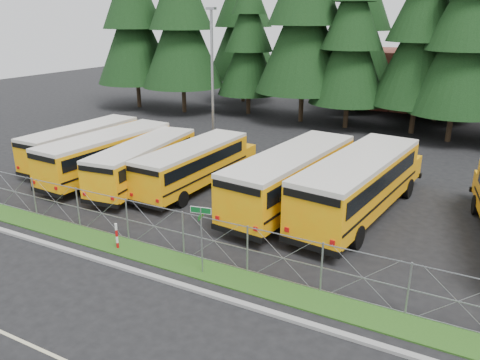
% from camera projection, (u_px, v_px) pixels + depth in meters
% --- Properties ---
extents(ground, '(120.00, 120.00, 0.00)m').
position_uv_depth(ground, '(217.00, 250.00, 20.18)').
color(ground, black).
rests_on(ground, ground).
extents(curb, '(50.00, 0.25, 0.12)m').
position_uv_depth(curb, '(175.00, 283.00, 17.58)').
color(curb, gray).
rests_on(curb, ground).
extents(grass_verge, '(50.00, 1.40, 0.06)m').
position_uv_depth(grass_verge, '(195.00, 267.00, 18.75)').
color(grass_verge, '#174112').
rests_on(grass_verge, ground).
extents(chainlink_fence, '(44.00, 0.10, 2.00)m').
position_uv_depth(chainlink_fence, '(204.00, 238.00, 19.02)').
color(chainlink_fence, gray).
rests_on(chainlink_fence, ground).
extents(brick_building, '(22.00, 10.00, 6.00)m').
position_uv_depth(brick_building, '(455.00, 81.00, 49.90)').
color(brick_building, brown).
rests_on(brick_building, ground).
extents(bus_0, '(2.63, 10.17, 2.65)m').
position_uv_depth(bus_0, '(86.00, 145.00, 31.49)').
color(bus_0, '#FF9508').
rests_on(bus_0, ground).
extents(bus_1, '(3.19, 10.85, 2.81)m').
position_uv_depth(bus_1, '(112.00, 155.00, 28.94)').
color(bus_1, '#FF9508').
rests_on(bus_1, ground).
extents(bus_2, '(3.44, 10.28, 2.64)m').
position_uv_depth(bus_2, '(148.00, 163.00, 27.65)').
color(bus_2, '#FF9508').
rests_on(bus_2, ground).
extents(bus_3, '(2.78, 10.08, 2.62)m').
position_uv_depth(bus_3, '(197.00, 166.00, 27.18)').
color(bus_3, '#FF9508').
rests_on(bus_3, ground).
extents(bus_5, '(4.03, 11.97, 3.08)m').
position_uv_depth(bus_5, '(295.00, 179.00, 24.34)').
color(bus_5, '#FF9508').
rests_on(bus_5, ground).
extents(bus_6, '(4.34, 12.35, 3.17)m').
position_uv_depth(bus_6, '(361.00, 186.00, 23.18)').
color(bus_6, '#FF9508').
rests_on(bus_6, ground).
extents(street_sign, '(0.83, 0.54, 2.81)m').
position_uv_depth(street_sign, '(201.00, 226.00, 17.72)').
color(street_sign, gray).
rests_on(street_sign, ground).
extents(striped_bollard, '(0.11, 0.11, 1.20)m').
position_uv_depth(striped_bollard, '(117.00, 236.00, 20.11)').
color(striped_bollard, '#B20C0C').
rests_on(striped_bollard, ground).
extents(light_standard, '(0.70, 0.35, 10.14)m').
position_uv_depth(light_standard, '(212.00, 75.00, 33.91)').
color(light_standard, gray).
rests_on(light_standard, ground).
extents(conifer_0, '(8.30, 8.30, 18.37)m').
position_uv_depth(conifer_0, '(133.00, 20.00, 49.00)').
color(conifer_0, black).
rests_on(conifer_0, ground).
extents(conifer_1, '(8.28, 8.28, 18.32)m').
position_uv_depth(conifer_1, '(181.00, 20.00, 46.22)').
color(conifer_1, black).
rests_on(conifer_1, ground).
extents(conifer_2, '(6.25, 6.25, 13.82)m').
position_uv_depth(conifer_2, '(249.00, 44.00, 46.22)').
color(conifer_2, black).
rests_on(conifer_2, ground).
extents(conifer_3, '(8.77, 8.77, 19.40)m').
position_uv_depth(conifer_3, '(305.00, 14.00, 41.68)').
color(conifer_3, black).
rests_on(conifer_3, ground).
extents(conifer_4, '(6.86, 6.86, 15.18)m').
position_uv_depth(conifer_4, '(352.00, 40.00, 39.88)').
color(conifer_4, black).
rests_on(conifer_4, ground).
extents(conifer_5, '(7.61, 7.61, 16.83)m').
position_uv_depth(conifer_5, '(424.00, 31.00, 37.62)').
color(conifer_5, black).
rests_on(conifer_5, ground).
extents(conifer_6, '(7.09, 7.09, 15.69)m').
position_uv_depth(conifer_6, '(463.00, 40.00, 35.13)').
color(conifer_6, black).
rests_on(conifer_6, ground).
extents(conifer_10, '(8.41, 8.41, 18.59)m').
position_uv_depth(conifer_10, '(243.00, 18.00, 52.43)').
color(conifer_10, black).
rests_on(conifer_10, ground).
extents(conifer_11, '(8.19, 8.19, 18.11)m').
position_uv_depth(conifer_11, '(360.00, 21.00, 46.93)').
color(conifer_11, black).
rests_on(conifer_11, ground).
extents(conifer_12, '(8.51, 8.51, 18.82)m').
position_uv_depth(conifer_12, '(448.00, 18.00, 42.17)').
color(conifer_12, black).
rests_on(conifer_12, ground).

